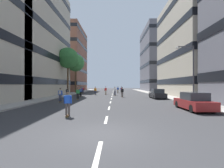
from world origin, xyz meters
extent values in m
plane|color=#333335|center=(0.00, 26.35, 0.00)|extent=(158.10, 158.10, 0.00)
cube|color=#9E9991|center=(-9.76, 29.64, 0.07)|extent=(2.59, 72.46, 0.14)
cube|color=#9E9991|center=(9.76, 29.64, 0.07)|extent=(2.59, 72.46, 0.14)
cube|color=silver|center=(0.00, -2.00, 0.00)|extent=(0.16, 2.20, 0.01)
cube|color=silver|center=(0.00, 3.00, 0.00)|extent=(0.16, 2.20, 0.01)
cube|color=silver|center=(0.00, 8.00, 0.00)|extent=(0.16, 2.20, 0.01)
cube|color=silver|center=(0.00, 13.00, 0.00)|extent=(0.16, 2.20, 0.01)
cube|color=silver|center=(0.00, 18.00, 0.00)|extent=(0.16, 2.20, 0.01)
cube|color=silver|center=(0.00, 23.00, 0.00)|extent=(0.16, 2.20, 0.01)
cube|color=silver|center=(0.00, 28.00, 0.00)|extent=(0.16, 2.20, 0.01)
cube|color=silver|center=(0.00, 33.00, 0.00)|extent=(0.16, 2.20, 0.01)
cube|color=silver|center=(0.00, 38.00, 0.00)|extent=(0.16, 2.20, 0.01)
cube|color=silver|center=(0.00, 43.00, 0.00)|extent=(0.16, 2.20, 0.01)
cube|color=silver|center=(0.00, 48.00, 0.00)|extent=(0.16, 2.20, 0.01)
cube|color=silver|center=(0.00, 53.00, 0.00)|extent=(0.16, 2.20, 0.01)
cube|color=silver|center=(0.00, 58.00, 0.00)|extent=(0.16, 2.20, 0.01)
cube|color=#BCB29E|center=(-17.08, 24.20, 11.62)|extent=(12.04, 21.33, 23.24)
cube|color=black|center=(-17.08, 24.20, 2.79)|extent=(12.16, 21.45, 1.10)
cube|color=black|center=(-17.08, 24.20, 7.44)|extent=(12.16, 21.45, 1.10)
cube|color=black|center=(-17.08, 24.20, 12.09)|extent=(12.16, 21.45, 1.10)
cube|color=black|center=(-17.08, 24.20, 16.74)|extent=(12.16, 21.45, 1.10)
cube|color=brown|center=(-17.08, 51.50, 11.27)|extent=(12.04, 18.16, 22.53)
cube|color=black|center=(-17.08, 51.50, 2.70)|extent=(12.16, 18.28, 1.10)
cube|color=black|center=(-17.08, 51.50, 7.21)|extent=(12.16, 18.28, 1.10)
cube|color=black|center=(-17.08, 51.50, 11.72)|extent=(12.16, 18.28, 1.10)
cube|color=black|center=(-17.08, 51.50, 16.22)|extent=(12.16, 18.28, 1.10)
cube|color=black|center=(-17.08, 51.50, 20.73)|extent=(12.16, 18.28, 1.10)
cube|color=#BCB29E|center=(17.08, 24.20, 9.37)|extent=(12.04, 18.35, 18.73)
cube|color=black|center=(17.08, 24.20, 2.81)|extent=(12.16, 18.47, 1.10)
cube|color=black|center=(17.08, 24.20, 7.49)|extent=(12.16, 18.47, 1.10)
cube|color=black|center=(17.08, 24.20, 12.18)|extent=(12.16, 18.47, 1.10)
cube|color=black|center=(17.08, 24.20, 16.86)|extent=(12.16, 18.47, 1.10)
cube|color=slate|center=(17.08, 51.50, 11.19)|extent=(12.04, 18.34, 22.39)
cube|color=black|center=(17.08, 51.50, 3.36)|extent=(12.16, 18.46, 1.10)
cube|color=black|center=(17.08, 51.50, 8.95)|extent=(12.16, 18.46, 1.10)
cube|color=black|center=(17.08, 51.50, 14.55)|extent=(12.16, 18.46, 1.10)
cube|color=black|center=(17.08, 51.50, 20.15)|extent=(12.16, 18.46, 1.10)
cube|color=black|center=(7.27, 18.78, 0.53)|extent=(1.80, 4.40, 0.70)
cube|color=#2D3338|center=(7.27, 18.63, 1.20)|extent=(1.60, 2.10, 0.64)
cylinder|color=black|center=(6.47, 20.23, 0.32)|extent=(0.22, 0.64, 0.64)
cylinder|color=black|center=(8.07, 20.23, 0.32)|extent=(0.22, 0.64, 0.64)
cylinder|color=black|center=(6.47, 17.33, 0.32)|extent=(0.22, 0.64, 0.64)
cylinder|color=black|center=(8.07, 17.33, 0.32)|extent=(0.22, 0.64, 0.64)
cube|color=maroon|center=(7.27, 6.97, 0.53)|extent=(1.80, 4.40, 0.70)
cube|color=#2D3338|center=(7.27, 6.82, 1.20)|extent=(1.60, 2.10, 0.64)
cylinder|color=black|center=(6.47, 8.42, 0.32)|extent=(0.22, 0.64, 0.64)
cylinder|color=black|center=(8.07, 8.42, 0.32)|extent=(0.22, 0.64, 0.64)
cylinder|color=black|center=(6.47, 5.52, 0.32)|extent=(0.22, 0.64, 0.64)
cylinder|color=black|center=(8.07, 5.52, 0.32)|extent=(0.22, 0.64, 0.64)
cylinder|color=#4C3823|center=(-9.76, 35.35, 3.26)|extent=(0.36, 0.36, 6.23)
sphere|color=#387A3D|center=(-9.76, 35.35, 7.97)|extent=(4.57, 4.57, 4.57)
cylinder|color=#4C3823|center=(-9.76, 28.34, 3.31)|extent=(0.36, 0.36, 6.33)
sphere|color=#2D6B33|center=(-9.76, 28.34, 8.06)|extent=(4.53, 4.53, 4.53)
cylinder|color=#3F3F44|center=(9.50, 11.60, 3.39)|extent=(0.16, 0.16, 6.50)
cylinder|color=#3F3F44|center=(8.60, 11.60, 6.54)|extent=(1.80, 0.10, 0.10)
ellipsoid|color=silver|center=(7.70, 11.60, 6.39)|extent=(0.50, 0.30, 0.24)
cube|color=brown|center=(2.21, 33.85, 0.08)|extent=(0.25, 0.91, 0.02)
cylinder|color=#D8BF4C|center=(2.23, 34.17, 0.04)|extent=(0.18, 0.08, 0.07)
cylinder|color=#D8BF4C|center=(2.20, 33.53, 0.04)|extent=(0.18, 0.08, 0.07)
cylinder|color=tan|center=(2.12, 33.86, 0.49)|extent=(0.15, 0.15, 0.80)
cylinder|color=tan|center=(2.30, 33.85, 0.49)|extent=(0.15, 0.15, 0.80)
cube|color=blue|center=(2.21, 33.85, 1.17)|extent=(0.33, 0.22, 0.55)
cylinder|color=blue|center=(2.00, 33.91, 1.14)|extent=(0.10, 0.23, 0.55)
cylinder|color=blue|center=(2.43, 33.89, 1.14)|extent=(0.10, 0.23, 0.55)
sphere|color=#997051|center=(2.21, 33.87, 1.62)|extent=(0.22, 0.22, 0.22)
sphere|color=black|center=(2.21, 33.87, 1.67)|extent=(0.21, 0.21, 0.21)
cube|color=#A52626|center=(2.20, 33.67, 1.20)|extent=(0.27, 0.17, 0.40)
cube|color=brown|center=(-3.70, 28.10, 0.08)|extent=(0.30, 0.92, 0.02)
cylinder|color=#D8BF4C|center=(-3.66, 28.42, 0.04)|extent=(0.19, 0.09, 0.07)
cylinder|color=#D8BF4C|center=(-3.73, 27.78, 0.04)|extent=(0.19, 0.09, 0.07)
cylinder|color=#2D334C|center=(-3.79, 28.11, 0.49)|extent=(0.15, 0.15, 0.80)
cylinder|color=#2D334C|center=(-3.61, 28.09, 0.49)|extent=(0.15, 0.15, 0.80)
cube|color=orange|center=(-3.70, 28.10, 1.17)|extent=(0.34, 0.23, 0.55)
cylinder|color=orange|center=(-3.91, 28.17, 1.14)|extent=(0.11, 0.24, 0.55)
cylinder|color=orange|center=(-3.47, 28.13, 1.14)|extent=(0.11, 0.24, 0.55)
sphere|color=beige|center=(-3.69, 28.12, 1.62)|extent=(0.22, 0.22, 0.22)
sphere|color=black|center=(-3.69, 28.12, 1.67)|extent=(0.21, 0.21, 0.21)
cube|color=brown|center=(-5.63, 22.15, 0.08)|extent=(0.36, 0.92, 0.02)
cylinder|color=#D8BF4C|center=(-5.69, 22.47, 0.04)|extent=(0.19, 0.10, 0.07)
cylinder|color=#D8BF4C|center=(-5.57, 21.84, 0.04)|extent=(0.19, 0.10, 0.07)
cylinder|color=black|center=(-5.72, 22.14, 0.49)|extent=(0.16, 0.16, 0.80)
cylinder|color=black|center=(-5.54, 22.17, 0.49)|extent=(0.16, 0.16, 0.80)
cube|color=blue|center=(-5.63, 22.15, 1.17)|extent=(0.35, 0.26, 0.55)
cylinder|color=blue|center=(-5.86, 22.16, 1.14)|extent=(0.13, 0.24, 0.55)
cylinder|color=blue|center=(-5.42, 22.24, 1.14)|extent=(0.13, 0.24, 0.55)
sphere|color=beige|center=(-5.63, 22.17, 1.62)|extent=(0.22, 0.22, 0.22)
sphere|color=black|center=(-5.63, 22.17, 1.67)|extent=(0.21, 0.21, 0.21)
cube|color=#3F72BF|center=(-5.60, 21.98, 1.20)|extent=(0.29, 0.21, 0.40)
cube|color=brown|center=(-7.03, 18.66, 0.08)|extent=(0.27, 0.91, 0.02)
cylinder|color=#D8BF4C|center=(-7.00, 18.98, 0.04)|extent=(0.19, 0.08, 0.07)
cylinder|color=#D8BF4C|center=(-7.05, 18.34, 0.04)|extent=(0.19, 0.08, 0.07)
cylinder|color=tan|center=(-7.12, 18.67, 0.49)|extent=(0.15, 0.15, 0.80)
cylinder|color=tan|center=(-6.94, 18.65, 0.49)|extent=(0.15, 0.15, 0.80)
cube|color=black|center=(-7.03, 18.66, 1.17)|extent=(0.34, 0.23, 0.55)
cylinder|color=black|center=(-7.24, 18.73, 1.14)|extent=(0.11, 0.24, 0.55)
cylinder|color=black|center=(-6.80, 18.69, 1.14)|extent=(0.11, 0.24, 0.55)
sphere|color=#997051|center=(-7.02, 18.68, 1.62)|extent=(0.22, 0.22, 0.22)
sphere|color=black|center=(-7.02, 18.68, 1.67)|extent=(0.21, 0.21, 0.21)
cube|color=brown|center=(-2.69, 3.97, 0.08)|extent=(0.32, 0.92, 0.02)
cylinder|color=#D8BF4C|center=(-2.73, 4.28, 0.04)|extent=(0.19, 0.09, 0.07)
cylinder|color=#D8BF4C|center=(-2.64, 3.65, 0.04)|extent=(0.19, 0.09, 0.07)
cylinder|color=#594C47|center=(-2.77, 3.95, 0.49)|extent=(0.16, 0.16, 0.80)
cylinder|color=#594C47|center=(-2.60, 3.98, 0.49)|extent=(0.16, 0.16, 0.80)
cube|color=blue|center=(-2.69, 3.97, 1.17)|extent=(0.34, 0.24, 0.55)
cylinder|color=blue|center=(-2.91, 3.99, 1.14)|extent=(0.12, 0.24, 0.55)
cylinder|color=blue|center=(-2.47, 4.04, 1.14)|extent=(0.12, 0.24, 0.55)
sphere|color=#997051|center=(-2.69, 3.99, 1.62)|extent=(0.22, 0.22, 0.22)
sphere|color=black|center=(-2.69, 3.99, 1.67)|extent=(0.21, 0.21, 0.21)
cube|color=brown|center=(-6.33, 25.06, 0.08)|extent=(0.22, 0.90, 0.02)
cylinder|color=#D8BF4C|center=(-6.32, 25.38, 0.04)|extent=(0.18, 0.07, 0.07)
cylinder|color=#D8BF4C|center=(-6.34, 24.74, 0.04)|extent=(0.18, 0.07, 0.07)
cylinder|color=black|center=(-6.42, 25.07, 0.49)|extent=(0.14, 0.14, 0.80)
cylinder|color=black|center=(-6.24, 25.06, 0.49)|extent=(0.14, 0.14, 0.80)
cube|color=orange|center=(-6.33, 25.06, 1.17)|extent=(0.32, 0.21, 0.55)
cylinder|color=orange|center=(-6.55, 25.12, 1.14)|extent=(0.09, 0.23, 0.55)
cylinder|color=orange|center=(-6.11, 25.11, 1.14)|extent=(0.09, 0.23, 0.55)
sphere|color=tan|center=(-6.33, 25.08, 1.62)|extent=(0.22, 0.22, 0.22)
sphere|color=black|center=(-6.33, 25.08, 1.67)|extent=(0.21, 0.21, 0.21)
cube|color=brown|center=(-7.43, 33.97, 0.08)|extent=(0.33, 0.92, 0.02)
cylinder|color=#D8BF4C|center=(-7.48, 34.28, 0.04)|extent=(0.19, 0.10, 0.07)
cylinder|color=#D8BF4C|center=(-7.38, 33.65, 0.04)|extent=(0.19, 0.10, 0.07)
cylinder|color=#2D334C|center=(-7.52, 33.95, 0.49)|extent=(0.16, 0.16, 0.80)
cylinder|color=#2D334C|center=(-7.34, 33.98, 0.49)|extent=(0.16, 0.16, 0.80)
cube|color=red|center=(-7.43, 33.97, 1.17)|extent=(0.35, 0.25, 0.55)
cylinder|color=red|center=(-7.66, 33.98, 1.14)|extent=(0.12, 0.24, 0.55)
cylinder|color=red|center=(-7.22, 34.05, 1.14)|extent=(0.12, 0.24, 0.55)
sphere|color=beige|center=(-7.43, 33.99, 1.62)|extent=(0.22, 0.22, 0.22)
sphere|color=black|center=(-7.43, 33.99, 1.67)|extent=(0.21, 0.21, 0.21)
cube|color=brown|center=(-7.41, 32.05, 0.08)|extent=(0.38, 0.92, 0.02)
cylinder|color=#D8BF4C|center=(-7.47, 32.36, 0.04)|extent=(0.19, 0.11, 0.07)
cylinder|color=#D8BF4C|center=(-7.34, 31.74, 0.04)|extent=(0.19, 0.11, 0.07)
cylinder|color=black|center=(-7.50, 32.03, 0.49)|extent=(0.17, 0.17, 0.80)
cylinder|color=black|center=(-7.32, 32.07, 0.49)|extent=(0.17, 0.17, 0.80)
cube|color=blue|center=(-7.41, 32.05, 1.17)|extent=(0.35, 0.26, 0.55)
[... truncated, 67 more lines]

